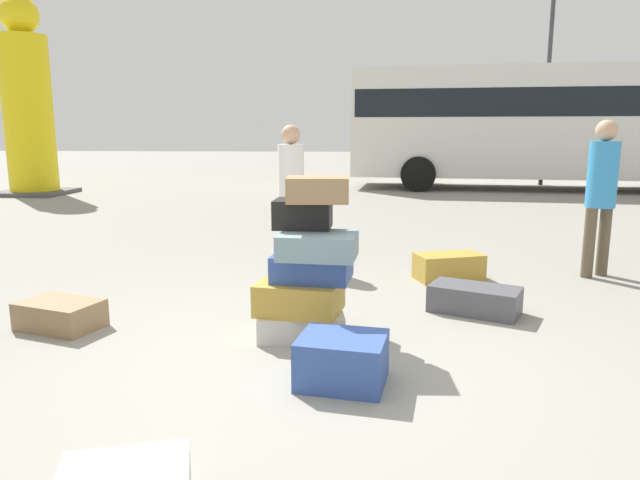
{
  "coord_description": "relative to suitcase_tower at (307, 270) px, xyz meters",
  "views": [
    {
      "loc": [
        0.33,
        -3.69,
        1.54
      ],
      "look_at": [
        -0.16,
        2.43,
        0.38
      ],
      "focal_mm": 32.27,
      "sensor_mm": 36.0,
      "label": 1
    }
  ],
  "objects": [
    {
      "name": "ground_plane",
      "position": [
        0.1,
        -0.51,
        -0.51
      ],
      "size": [
        80.0,
        80.0,
        0.0
      ],
      "primitive_type": "plane",
      "color": "gray"
    },
    {
      "name": "suitcase_tower",
      "position": [
        0.0,
        0.0,
        0.0
      ],
      "size": [
        0.8,
        0.64,
        1.21
      ],
      "color": "beige",
      "rests_on": "ground"
    },
    {
      "name": "suitcase_charcoal_white_trunk",
      "position": [
        1.38,
        0.65,
        -0.4
      ],
      "size": [
        0.83,
        0.66,
        0.23
      ],
      "primitive_type": "cube",
      "rotation": [
        0.0,
        0.0,
        -0.43
      ],
      "color": "#4C4C51",
      "rests_on": "ground"
    },
    {
      "name": "suitcase_tan_upright_blue",
      "position": [
        1.32,
        1.78,
        -0.38
      ],
      "size": [
        0.76,
        0.55,
        0.27
      ],
      "primitive_type": "cube",
      "rotation": [
        0.0,
        0.0,
        0.32
      ],
      "color": "#B28C33",
      "rests_on": "ground"
    },
    {
      "name": "suitcase_brown_left_side",
      "position": [
        -1.97,
        -0.01,
        -0.4
      ],
      "size": [
        0.71,
        0.57,
        0.22
      ],
      "primitive_type": "cube",
      "rotation": [
        0.0,
        0.0,
        -0.3
      ],
      "color": "olive",
      "rests_on": "ground"
    },
    {
      "name": "suitcase_navy_behind_tower",
      "position": [
        0.3,
        -0.86,
        -0.36
      ],
      "size": [
        0.59,
        0.52,
        0.3
      ],
      "primitive_type": "cube",
      "rotation": [
        0.0,
        0.0,
        -0.16
      ],
      "color": "#334F99",
      "rests_on": "ground"
    },
    {
      "name": "person_bearded_onlooker",
      "position": [
        -0.42,
        2.39,
        0.45
      ],
      "size": [
        0.3,
        0.33,
        1.61
      ],
      "rotation": [
        0.0,
        0.0,
        -1.29
      ],
      "color": "#3F334C",
      "rests_on": "ground"
    },
    {
      "name": "person_tourist_with_camera",
      "position": [
        2.91,
        2.04,
        0.47
      ],
      "size": [
        0.31,
        0.3,
        1.66
      ],
      "rotation": [
        0.0,
        0.0,
        -2.64
      ],
      "color": "brown",
      "rests_on": "ground"
    },
    {
      "name": "yellow_dummy_statue",
      "position": [
        -7.72,
        9.39,
        1.57
      ],
      "size": [
        1.59,
        1.59,
        4.65
      ],
      "color": "yellow",
      "rests_on": "ground"
    },
    {
      "name": "parked_bus",
      "position": [
        5.16,
        11.7,
        1.32
      ],
      "size": [
        10.28,
        3.5,
        3.15
      ],
      "rotation": [
        0.0,
        0.0,
        -0.1
      ],
      "color": "silver",
      "rests_on": "ground"
    },
    {
      "name": "lamp_post",
      "position": [
        5.5,
        12.94,
        3.34
      ],
      "size": [
        0.36,
        0.36,
        5.88
      ],
      "color": "#333338",
      "rests_on": "ground"
    }
  ]
}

